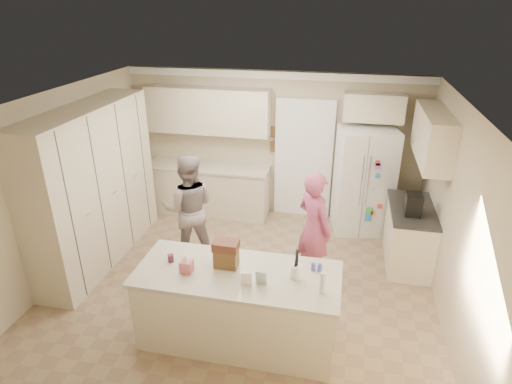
% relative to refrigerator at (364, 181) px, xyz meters
% --- Properties ---
extents(floor, '(5.20, 4.60, 0.02)m').
position_rel_refrigerator_xyz_m(floor, '(-1.61, -1.91, -0.91)').
color(floor, '#907957').
rests_on(floor, ground).
extents(ceiling, '(5.20, 4.60, 0.02)m').
position_rel_refrigerator_xyz_m(ceiling, '(-1.61, -1.91, 1.71)').
color(ceiling, white).
rests_on(ceiling, wall_back).
extents(wall_back, '(5.20, 0.02, 2.60)m').
position_rel_refrigerator_xyz_m(wall_back, '(-1.61, 0.40, 0.40)').
color(wall_back, '#C2B493').
rests_on(wall_back, ground).
extents(wall_front, '(5.20, 0.02, 2.60)m').
position_rel_refrigerator_xyz_m(wall_front, '(-1.61, -4.22, 0.40)').
color(wall_front, '#C2B493').
rests_on(wall_front, ground).
extents(wall_left, '(0.02, 4.60, 2.60)m').
position_rel_refrigerator_xyz_m(wall_left, '(-4.22, -1.91, 0.40)').
color(wall_left, '#C2B493').
rests_on(wall_left, ground).
extents(wall_right, '(0.02, 4.60, 2.60)m').
position_rel_refrigerator_xyz_m(wall_right, '(1.00, -1.91, 0.40)').
color(wall_right, '#C2B493').
rests_on(wall_right, ground).
extents(crown_back, '(5.20, 0.08, 0.12)m').
position_rel_refrigerator_xyz_m(crown_back, '(-1.61, 0.35, 1.63)').
color(crown_back, white).
rests_on(crown_back, wall_back).
extents(pantry_bank, '(0.60, 2.60, 2.35)m').
position_rel_refrigerator_xyz_m(pantry_bank, '(-3.91, -1.71, 0.28)').
color(pantry_bank, beige).
rests_on(pantry_bank, floor).
extents(back_base_cab, '(2.20, 0.60, 0.88)m').
position_rel_refrigerator_xyz_m(back_base_cab, '(-2.76, 0.09, -0.46)').
color(back_base_cab, beige).
rests_on(back_base_cab, floor).
extents(back_countertop, '(2.24, 0.63, 0.04)m').
position_rel_refrigerator_xyz_m(back_countertop, '(-2.76, 0.08, 0.00)').
color(back_countertop, beige).
rests_on(back_countertop, back_base_cab).
extents(back_upper_cab, '(2.20, 0.35, 0.80)m').
position_rel_refrigerator_xyz_m(back_upper_cab, '(-2.76, 0.21, 1.00)').
color(back_upper_cab, beige).
rests_on(back_upper_cab, wall_back).
extents(doorway_opening, '(0.90, 0.06, 2.10)m').
position_rel_refrigerator_xyz_m(doorway_opening, '(-1.06, 0.37, 0.15)').
color(doorway_opening, black).
rests_on(doorway_opening, floor).
extents(doorway_casing, '(1.02, 0.03, 2.22)m').
position_rel_refrigerator_xyz_m(doorway_casing, '(-1.06, 0.33, 0.15)').
color(doorway_casing, white).
rests_on(doorway_casing, floor).
extents(wall_frame_upper, '(0.15, 0.02, 0.20)m').
position_rel_refrigerator_xyz_m(wall_frame_upper, '(-1.59, 0.36, 0.65)').
color(wall_frame_upper, brown).
rests_on(wall_frame_upper, wall_back).
extents(wall_frame_lower, '(0.15, 0.02, 0.20)m').
position_rel_refrigerator_xyz_m(wall_frame_lower, '(-1.59, 0.36, 0.38)').
color(wall_frame_lower, brown).
rests_on(wall_frame_lower, wall_back).
extents(refrigerator, '(1.03, 0.88, 1.80)m').
position_rel_refrigerator_xyz_m(refrigerator, '(0.00, 0.00, 0.00)').
color(refrigerator, white).
rests_on(refrigerator, floor).
extents(fridge_seam, '(0.02, 0.02, 1.78)m').
position_rel_refrigerator_xyz_m(fridge_seam, '(0.00, -0.35, 0.00)').
color(fridge_seam, gray).
rests_on(fridge_seam, refrigerator).
extents(fridge_dispenser, '(0.22, 0.03, 0.35)m').
position_rel_refrigerator_xyz_m(fridge_dispenser, '(-0.22, -0.37, 0.25)').
color(fridge_dispenser, black).
rests_on(fridge_dispenser, refrigerator).
extents(fridge_handle_l, '(0.02, 0.02, 0.85)m').
position_rel_refrigerator_xyz_m(fridge_handle_l, '(-0.05, -0.37, 0.15)').
color(fridge_handle_l, silver).
rests_on(fridge_handle_l, refrigerator).
extents(fridge_handle_r, '(0.02, 0.02, 0.85)m').
position_rel_refrigerator_xyz_m(fridge_handle_r, '(0.05, -0.37, 0.15)').
color(fridge_handle_r, silver).
rests_on(fridge_handle_r, refrigerator).
extents(over_fridge_cab, '(0.95, 0.35, 0.45)m').
position_rel_refrigerator_xyz_m(over_fridge_cab, '(0.04, 0.21, 1.20)').
color(over_fridge_cab, beige).
rests_on(over_fridge_cab, wall_back).
extents(right_base_cab, '(0.60, 1.20, 0.88)m').
position_rel_refrigerator_xyz_m(right_base_cab, '(0.69, -0.91, -0.46)').
color(right_base_cab, beige).
rests_on(right_base_cab, floor).
extents(right_countertop, '(0.63, 1.24, 0.04)m').
position_rel_refrigerator_xyz_m(right_countertop, '(0.68, -0.91, 0.00)').
color(right_countertop, '#2D2B28').
rests_on(right_countertop, right_base_cab).
extents(right_upper_cab, '(0.35, 1.50, 0.70)m').
position_rel_refrigerator_xyz_m(right_upper_cab, '(0.82, -0.71, 1.05)').
color(right_upper_cab, beige).
rests_on(right_upper_cab, wall_right).
extents(coffee_maker, '(0.22, 0.28, 0.30)m').
position_rel_refrigerator_xyz_m(coffee_maker, '(0.64, -1.11, 0.17)').
color(coffee_maker, black).
rests_on(coffee_maker, right_countertop).
extents(island_base, '(2.20, 0.90, 0.88)m').
position_rel_refrigerator_xyz_m(island_base, '(-1.41, -3.01, -0.46)').
color(island_base, beige).
rests_on(island_base, floor).
extents(island_top, '(2.28, 0.96, 0.05)m').
position_rel_refrigerator_xyz_m(island_top, '(-1.41, -3.01, 0.00)').
color(island_top, beige).
rests_on(island_top, island_base).
extents(utensil_crock, '(0.13, 0.13, 0.15)m').
position_rel_refrigerator_xyz_m(utensil_crock, '(-0.76, -2.96, 0.10)').
color(utensil_crock, white).
rests_on(utensil_crock, island_top).
extents(tissue_box, '(0.13, 0.13, 0.14)m').
position_rel_refrigerator_xyz_m(tissue_box, '(-1.96, -3.11, 0.10)').
color(tissue_box, '#CE626A').
rests_on(tissue_box, island_top).
extents(tissue_plume, '(0.08, 0.08, 0.08)m').
position_rel_refrigerator_xyz_m(tissue_plume, '(-1.96, -3.11, 0.20)').
color(tissue_plume, white).
rests_on(tissue_plume, tissue_box).
extents(dollhouse_body, '(0.26, 0.18, 0.22)m').
position_rel_refrigerator_xyz_m(dollhouse_body, '(-1.56, -2.91, 0.14)').
color(dollhouse_body, brown).
rests_on(dollhouse_body, island_top).
extents(dollhouse_roof, '(0.28, 0.20, 0.10)m').
position_rel_refrigerator_xyz_m(dollhouse_roof, '(-1.56, -2.91, 0.30)').
color(dollhouse_roof, '#592D1E').
rests_on(dollhouse_roof, dollhouse_body).
extents(jam_jar, '(0.07, 0.07, 0.09)m').
position_rel_refrigerator_xyz_m(jam_jar, '(-2.21, -2.96, 0.07)').
color(jam_jar, '#59263F').
rests_on(jam_jar, island_top).
extents(greeting_card_a, '(0.12, 0.06, 0.16)m').
position_rel_refrigerator_xyz_m(greeting_card_a, '(-1.26, -3.21, 0.11)').
color(greeting_card_a, white).
rests_on(greeting_card_a, island_top).
extents(greeting_card_b, '(0.12, 0.05, 0.16)m').
position_rel_refrigerator_xyz_m(greeting_card_b, '(-1.11, -3.16, 0.11)').
color(greeting_card_b, silver).
rests_on(greeting_card_b, island_top).
extents(water_bottle, '(0.07, 0.07, 0.24)m').
position_rel_refrigerator_xyz_m(water_bottle, '(-0.46, -3.16, 0.14)').
color(water_bottle, silver).
rests_on(water_bottle, island_top).
extents(shaker_salt, '(0.05, 0.05, 0.09)m').
position_rel_refrigerator_xyz_m(shaker_salt, '(-0.59, -2.79, 0.07)').
color(shaker_salt, '#414AAB').
rests_on(shaker_salt, island_top).
extents(shaker_pepper, '(0.05, 0.05, 0.09)m').
position_rel_refrigerator_xyz_m(shaker_pepper, '(-0.52, -2.79, 0.07)').
color(shaker_pepper, '#414AAB').
rests_on(shaker_pepper, island_top).
extents(teen_boy, '(0.96, 0.84, 1.67)m').
position_rel_refrigerator_xyz_m(teen_boy, '(-2.56, -1.46, -0.06)').
color(teen_boy, gray).
rests_on(teen_boy, floor).
extents(teen_girl, '(0.70, 0.70, 1.64)m').
position_rel_refrigerator_xyz_m(teen_girl, '(-0.68, -1.64, -0.08)').
color(teen_girl, '#C3537F').
rests_on(teen_girl, floor).
extents(fridge_magnets, '(0.76, 0.02, 1.44)m').
position_rel_refrigerator_xyz_m(fridge_magnets, '(0.00, -0.36, 0.00)').
color(fridge_magnets, tan).
rests_on(fridge_magnets, refrigerator).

